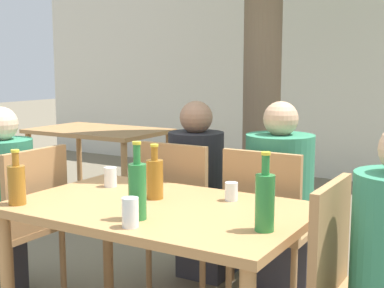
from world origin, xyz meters
name	(u,v)px	position (x,y,z in m)	size (l,w,h in m)	color
cafe_building_wall	(374,63)	(0.00, 4.40, 1.40)	(10.00, 0.08, 2.80)	silver
dining_table_front	(159,222)	(0.00, 0.00, 0.64)	(1.37, 0.86, 0.73)	#B27F4C
dining_table_back	(98,137)	(-2.23, 2.18, 0.64)	(1.35, 0.86, 0.73)	#B27F4C
patio_chair_0	(23,218)	(-0.92, 0.00, 0.53)	(0.44, 0.44, 0.93)	#A87A4C
patio_chair_1	(358,287)	(0.92, 0.00, 0.53)	(0.44, 0.44, 0.93)	#A87A4C
patio_chair_2	(184,206)	(-0.27, 0.66, 0.53)	(0.44, 0.44, 0.93)	#A87A4C
patio_chair_3	(269,220)	(0.27, 0.66, 0.53)	(0.44, 0.44, 0.93)	#A87A4C
person_seated_2	(203,200)	(-0.27, 0.91, 0.52)	(0.34, 0.57, 1.16)	#383842
person_seated_3	(284,210)	(0.27, 0.90, 0.53)	(0.39, 0.59, 1.17)	#383842
green_bottle_0	(137,189)	(0.05, -0.24, 0.86)	(0.08, 0.08, 0.33)	#287A38
amber_bottle_1	(155,178)	(-0.09, 0.09, 0.83)	(0.08, 0.08, 0.27)	#9E661E
green_bottle_2	(265,200)	(0.58, -0.11, 0.85)	(0.08, 0.08, 0.31)	#287A38
amber_bottle_3	(17,183)	(-0.58, -0.33, 0.83)	(0.08, 0.08, 0.26)	#9E661E
drinking_glass_0	(110,177)	(-0.44, 0.19, 0.78)	(0.07, 0.07, 0.11)	white
drinking_glass_1	(231,191)	(0.25, 0.25, 0.77)	(0.06, 0.06, 0.09)	white
drinking_glass_2	(130,212)	(0.09, -0.34, 0.79)	(0.07, 0.07, 0.12)	white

